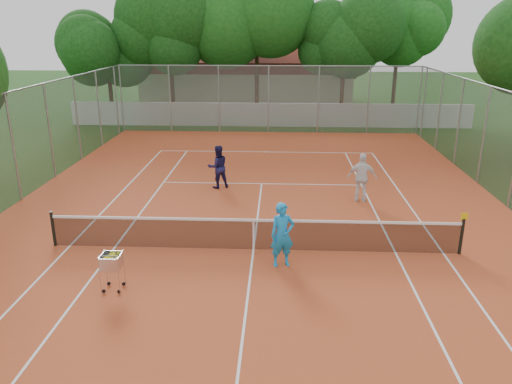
{
  "coord_description": "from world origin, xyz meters",
  "views": [
    {
      "loc": [
        0.71,
        -13.31,
        6.27
      ],
      "look_at": [
        0.0,
        1.5,
        1.3
      ],
      "focal_mm": 35.0,
      "sensor_mm": 36.0,
      "label": 1
    }
  ],
  "objects_px": {
    "player_far_right": "(362,178)",
    "clubhouse": "(248,77)",
    "player_far_left": "(218,167)",
    "tennis_net": "(254,234)",
    "player_near": "(282,235)",
    "ball_hopper": "(112,271)"
  },
  "relations": [
    {
      "from": "player_far_right",
      "to": "clubhouse",
      "type": "bearing_deg",
      "value": -68.14
    },
    {
      "from": "player_far_left",
      "to": "tennis_net",
      "type": "bearing_deg",
      "value": 83.56
    },
    {
      "from": "player_near",
      "to": "player_far_right",
      "type": "xyz_separation_m",
      "value": [
        2.95,
        5.4,
        0.02
      ]
    },
    {
      "from": "tennis_net",
      "to": "player_near",
      "type": "height_order",
      "value": "player_near"
    },
    {
      "from": "player_far_left",
      "to": "player_near",
      "type": "bearing_deg",
      "value": 87.68
    },
    {
      "from": "player_far_left",
      "to": "ball_hopper",
      "type": "bearing_deg",
      "value": 56.0
    },
    {
      "from": "player_near",
      "to": "ball_hopper",
      "type": "relative_size",
      "value": 1.72
    },
    {
      "from": "player_near",
      "to": "player_far_left",
      "type": "relative_size",
      "value": 1.03
    },
    {
      "from": "tennis_net",
      "to": "player_near",
      "type": "relative_size",
      "value": 6.63
    },
    {
      "from": "player_far_left",
      "to": "ball_hopper",
      "type": "relative_size",
      "value": 1.67
    },
    {
      "from": "tennis_net",
      "to": "player_far_left",
      "type": "xyz_separation_m",
      "value": [
        -1.74,
        5.83,
        0.38
      ]
    },
    {
      "from": "ball_hopper",
      "to": "tennis_net",
      "type": "bearing_deg",
      "value": 20.54
    },
    {
      "from": "tennis_net",
      "to": "ball_hopper",
      "type": "height_order",
      "value": "ball_hopper"
    },
    {
      "from": "player_far_right",
      "to": "ball_hopper",
      "type": "relative_size",
      "value": 1.76
    },
    {
      "from": "player_far_left",
      "to": "ball_hopper",
      "type": "distance_m",
      "value": 8.49
    },
    {
      "from": "player_near",
      "to": "ball_hopper",
      "type": "height_order",
      "value": "player_near"
    },
    {
      "from": "player_far_left",
      "to": "player_far_right",
      "type": "xyz_separation_m",
      "value": [
        5.52,
        -1.39,
        0.05
      ]
    },
    {
      "from": "player_near",
      "to": "player_far_left",
      "type": "bearing_deg",
      "value": 95.23
    },
    {
      "from": "clubhouse",
      "to": "ball_hopper",
      "type": "height_order",
      "value": "clubhouse"
    },
    {
      "from": "tennis_net",
      "to": "ball_hopper",
      "type": "relative_size",
      "value": 11.41
    },
    {
      "from": "player_far_right",
      "to": "player_far_left",
      "type": "bearing_deg",
      "value": -5.49
    },
    {
      "from": "ball_hopper",
      "to": "player_far_right",
      "type": "bearing_deg",
      "value": 28.14
    }
  ]
}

